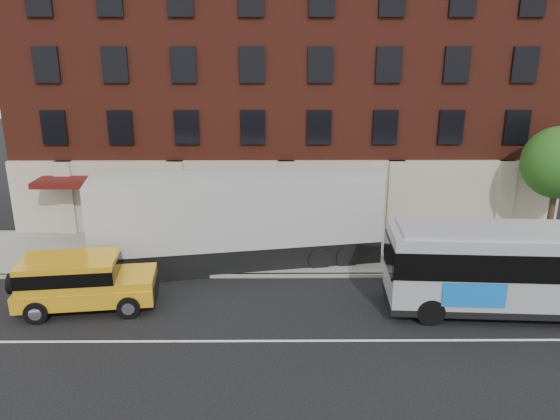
{
  "coord_description": "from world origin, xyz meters",
  "views": [
    {
      "loc": [
        -0.52,
        -16.39,
        10.21
      ],
      "look_at": [
        -0.37,
        5.5,
        3.36
      ],
      "focal_mm": 34.34,
      "sensor_mm": 36.0,
      "label": 1
    }
  ],
  "objects_px": {
    "shipping_container": "(238,221)",
    "street_tree": "(560,165)",
    "yellow_suv": "(80,280)",
    "city_bus": "(555,268)",
    "sign_pole": "(99,247)"
  },
  "relations": [
    {
      "from": "sign_pole",
      "to": "street_tree",
      "type": "height_order",
      "value": "street_tree"
    },
    {
      "from": "street_tree",
      "to": "city_bus",
      "type": "relative_size",
      "value": 0.48
    },
    {
      "from": "yellow_suv",
      "to": "shipping_container",
      "type": "bearing_deg",
      "value": 35.85
    },
    {
      "from": "sign_pole",
      "to": "yellow_suv",
      "type": "distance_m",
      "value": 3.06
    },
    {
      "from": "street_tree",
      "to": "city_bus",
      "type": "height_order",
      "value": "street_tree"
    },
    {
      "from": "shipping_container",
      "to": "yellow_suv",
      "type": "bearing_deg",
      "value": -144.15
    },
    {
      "from": "sign_pole",
      "to": "city_bus",
      "type": "xyz_separation_m",
      "value": [
        18.75,
        -3.59,
        0.48
      ]
    },
    {
      "from": "yellow_suv",
      "to": "shipping_container",
      "type": "height_order",
      "value": "shipping_container"
    },
    {
      "from": "sign_pole",
      "to": "yellow_suv",
      "type": "relative_size",
      "value": 0.43
    },
    {
      "from": "yellow_suv",
      "to": "sign_pole",
      "type": "bearing_deg",
      "value": 93.02
    },
    {
      "from": "shipping_container",
      "to": "street_tree",
      "type": "bearing_deg",
      "value": 7.33
    },
    {
      "from": "city_bus",
      "to": "shipping_container",
      "type": "distance_m",
      "value": 13.49
    },
    {
      "from": "city_bus",
      "to": "shipping_container",
      "type": "bearing_deg",
      "value": 158.74
    },
    {
      "from": "street_tree",
      "to": "shipping_container",
      "type": "height_order",
      "value": "street_tree"
    },
    {
      "from": "sign_pole",
      "to": "street_tree",
      "type": "distance_m",
      "value": 22.49
    }
  ]
}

